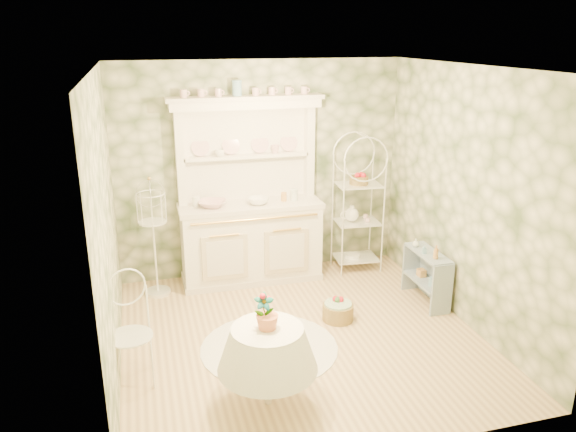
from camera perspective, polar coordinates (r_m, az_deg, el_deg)
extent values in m
plane|color=#D5B785|center=(5.96, 1.30, -12.03)|extent=(3.60, 3.60, 0.00)
plane|color=white|center=(5.16, 1.51, 14.84)|extent=(3.60, 3.60, 0.00)
plane|color=beige|center=(5.21, -17.92, -1.19)|extent=(3.60, 3.60, 0.00)
plane|color=beige|center=(6.16, 17.68, 1.75)|extent=(3.60, 3.60, 0.00)
plane|color=beige|center=(7.09, -2.78, 4.70)|extent=(3.60, 3.60, 0.00)
plane|color=beige|center=(3.84, 9.16, -7.51)|extent=(3.60, 3.60, 0.00)
cube|color=white|center=(6.84, -3.88, 2.39)|extent=(1.87, 0.61, 2.29)
cube|color=white|center=(7.29, 7.11, 1.09)|extent=(0.58, 0.43, 1.75)
cube|color=#889BAE|center=(6.72, 13.88, -6.01)|extent=(0.36, 0.75, 0.62)
cylinder|color=white|center=(4.81, -2.07, -14.65)|extent=(0.95, 0.95, 0.79)
cube|color=white|center=(5.25, -15.73, -11.88)|extent=(0.48, 0.48, 0.86)
cube|color=white|center=(6.75, -13.46, -2.46)|extent=(0.35, 0.35, 1.36)
cylinder|color=olive|center=(6.23, 5.10, -9.53)|extent=(0.42, 0.42, 0.22)
cylinder|color=white|center=(5.75, -1.92, -13.21)|extent=(1.51, 1.51, 0.01)
imported|color=white|center=(6.77, -7.67, 0.99)|extent=(0.42, 0.42, 0.08)
imported|color=white|center=(6.83, -3.05, 1.28)|extent=(0.32, 0.32, 0.08)
imported|color=white|center=(6.80, -6.96, 6.25)|extent=(0.15, 0.15, 0.09)
imported|color=white|center=(6.96, -1.31, 6.64)|extent=(0.14, 0.14, 0.10)
imported|color=#3F7238|center=(4.57, -2.43, -9.88)|extent=(0.18, 0.13, 0.31)
imported|color=#C68D45|center=(6.41, 14.79, -3.67)|extent=(0.07, 0.07, 0.16)
imported|color=#71A2BB|center=(6.54, 13.68, -3.42)|extent=(0.05, 0.05, 0.10)
imported|color=silver|center=(6.72, 12.84, -2.80)|extent=(0.09, 0.09, 0.10)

